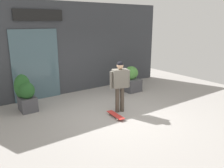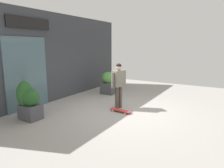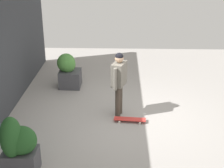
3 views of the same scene
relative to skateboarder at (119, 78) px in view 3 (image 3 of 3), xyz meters
The scene contains 5 objects.
ground_plane 1.03m from the skateboarder, 139.80° to the right, with size 12.00×12.00×0.00m, color #9E9993.
skateboarder is the anchor object (origin of this frame).
skateboard 1.03m from the skateboarder, 143.26° to the right, with size 0.28×0.78×0.08m.
planter_box_left 3.01m from the skateboarder, 142.98° to the left, with size 0.58×0.65×1.19m.
planter_box_right 2.38m from the skateboarder, 40.95° to the left, with size 0.67×0.69×1.01m.
Camera 3 is at (-7.15, 0.11, 3.91)m, focal length 52.71 mm.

